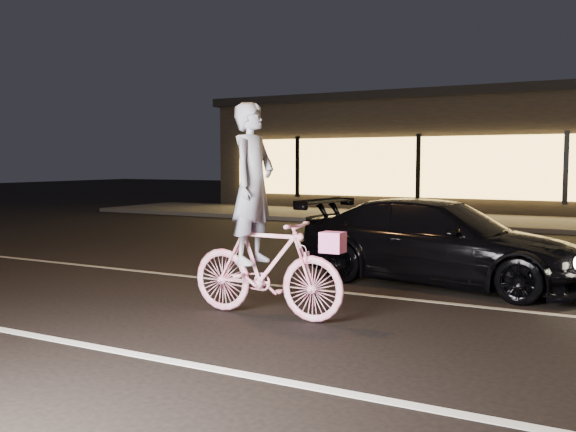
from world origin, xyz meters
The scene contains 6 objects.
ground centered at (0.00, 0.00, 0.00)m, with size 90.00×90.00×0.00m, color black.
lane_stripe_near centered at (0.00, -1.50, 0.00)m, with size 60.00×0.12×0.01m, color silver.
lane_stripe_far centered at (0.00, 2.00, 0.00)m, with size 60.00×0.10×0.01m, color gray.
sidewalk centered at (0.00, 13.00, 0.06)m, with size 30.00×4.00×0.12m, color #383533.
cyclist centered at (-1.93, 0.33, 0.87)m, with size 1.94×0.67×2.45m.
sedan centered at (-0.65, 3.24, 0.61)m, with size 4.40×2.19×1.23m.
Camera 1 is at (1.77, -5.92, 1.78)m, focal length 40.00 mm.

